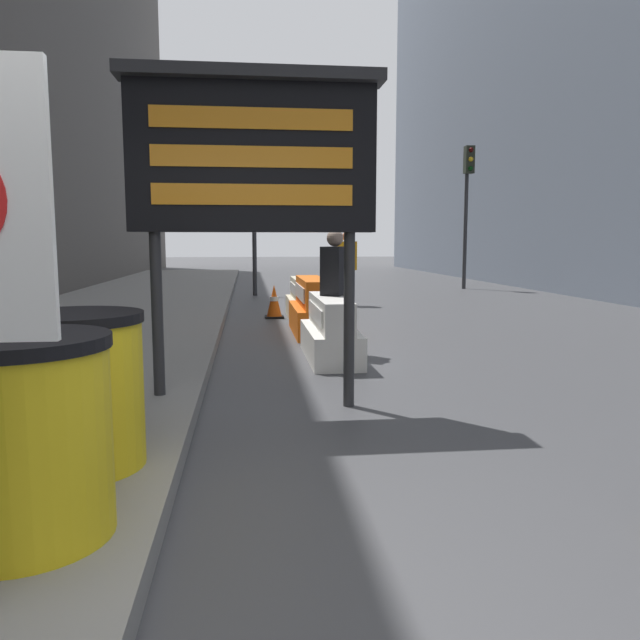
{
  "coord_description": "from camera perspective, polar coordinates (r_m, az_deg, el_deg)",
  "views": [
    {
      "loc": [
        0.45,
        -2.52,
        1.5
      ],
      "look_at": [
        1.63,
        7.76,
        0.2
      ],
      "focal_mm": 35.0,
      "sensor_mm": 36.0,
      "label": 1
    }
  ],
  "objects": [
    {
      "name": "pedestrian_worker",
      "position": [
        14.75,
        2.47,
        5.32
      ],
      "size": [
        0.48,
        0.31,
        1.74
      ],
      "rotation": [
        0.0,
        0.0,
        3.06
      ],
      "color": "#333338",
      "rests_on": "ground_plane"
    },
    {
      "name": "traffic_cone_mid",
      "position": [
        12.35,
        -4.21,
        1.68
      ],
      "size": [
        0.37,
        0.37,
        0.66
      ],
      "color": "black",
      "rests_on": "ground_plane"
    },
    {
      "name": "traffic_light_near_curb",
      "position": [
        17.57,
        -6.09,
        12.8
      ],
      "size": [
        0.28,
        0.44,
        4.5
      ],
      "color": "#2D2D30",
      "rests_on": "ground_plane"
    },
    {
      "name": "traffic_light_far_side",
      "position": [
        20.51,
        13.35,
        11.75
      ],
      "size": [
        0.28,
        0.45,
        4.45
      ],
      "color": "#2D2D30",
      "rests_on": "ground_plane"
    },
    {
      "name": "traffic_cone_near",
      "position": [
        13.0,
        -0.26,
        1.96
      ],
      "size": [
        0.37,
        0.37,
        0.66
      ],
      "color": "black",
      "rests_on": "ground_plane"
    },
    {
      "name": "ground_plane",
      "position": [
        2.97,
        -15.61,
        -23.52
      ],
      "size": [
        120.0,
        120.0,
        0.0
      ],
      "primitive_type": "plane",
      "color": "#3F3F42"
    },
    {
      "name": "jersey_barrier_cream",
      "position": [
        12.32,
        -1.71,
        1.78
      ],
      "size": [
        0.52,
        1.86,
        0.78
      ],
      "color": "beige",
      "rests_on": "ground_plane"
    },
    {
      "name": "pedestrian_passerby",
      "position": [
        8.26,
        1.37,
        3.55
      ],
      "size": [
        0.43,
        0.51,
        1.66
      ],
      "rotation": [
        0.0,
        0.0,
        1.09
      ],
      "color": "#514C42",
      "rests_on": "ground_plane"
    },
    {
      "name": "barrel_drum_foreground",
      "position": [
        3.16,
        -25.59,
        -9.66
      ],
      "size": [
        0.81,
        0.81,
        0.93
      ],
      "color": "yellow",
      "rests_on": "sidewalk_left"
    },
    {
      "name": "barrel_drum_middle",
      "position": [
        4.01,
        -21.41,
        -5.99
      ],
      "size": [
        0.81,
        0.81,
        0.93
      ],
      "color": "yellow",
      "rests_on": "sidewalk_left"
    },
    {
      "name": "jersey_barrier_orange_far",
      "position": [
        10.24,
        -0.72,
        0.99
      ],
      "size": [
        0.64,
        2.0,
        0.91
      ],
      "color": "orange",
      "rests_on": "ground_plane"
    },
    {
      "name": "message_board",
      "position": [
        5.57,
        -6.16,
        14.55
      ],
      "size": [
        2.24,
        0.36,
        2.94
      ],
      "color": "#28282B",
      "rests_on": "ground_plane"
    },
    {
      "name": "jersey_barrier_white",
      "position": [
        8.03,
        0.93,
        -1.07
      ],
      "size": [
        0.61,
        1.89,
        0.8
      ],
      "color": "silver",
      "rests_on": "ground_plane"
    }
  ]
}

